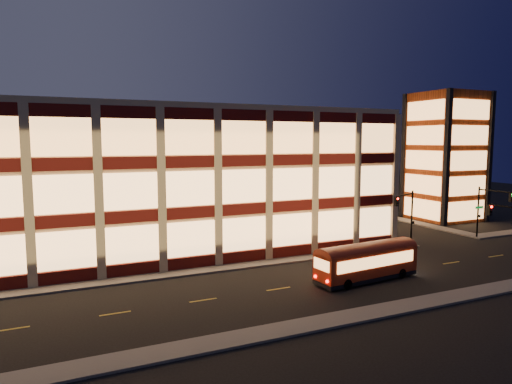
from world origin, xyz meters
name	(u,v)px	position (x,y,z in m)	size (l,w,h in m)	color
ground	(204,274)	(0.00, 0.00, 0.00)	(200.00, 200.00, 0.00)	black
sidewalk_office_south	(166,275)	(-3.00, 1.00, 0.07)	(54.00, 2.00, 0.15)	#514F4C
sidewalk_office_east	(324,222)	(23.00, 17.00, 0.07)	(2.00, 30.00, 0.15)	#514F4C
sidewalk_tower_west	(386,216)	(34.00, 17.00, 0.07)	(2.00, 30.00, 0.15)	#514F4C
sidewalk_near	(273,332)	(0.00, -13.00, 0.07)	(100.00, 2.00, 0.15)	#514F4C
office_building	(132,176)	(-2.91, 16.91, 7.25)	(50.45, 30.45, 14.50)	tan
stair_tower	(445,157)	(39.95, 11.95, 8.99)	(8.60, 8.60, 18.00)	#8C3814
traffic_signal_far	(406,210)	(22.21, 0.24, 4.11)	(3.79, 1.87, 6.00)	black
traffic_signal_right	(489,205)	(33.50, -0.62, 4.10)	(1.20, 4.37, 6.00)	black
trolley_bus	(367,260)	(11.46, -7.01, 1.71)	(9.27, 3.11, 3.08)	#942008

